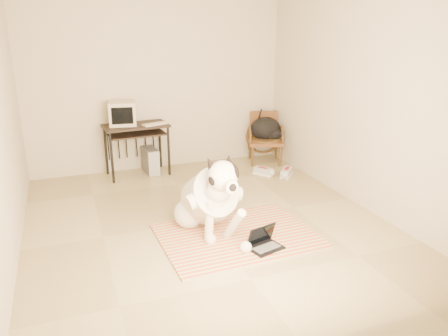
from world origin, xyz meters
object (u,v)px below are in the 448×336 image
pc_tower (151,161)px  computer_desk (136,132)px  laptop (264,242)px  crt_monitor (122,113)px  dog (209,199)px  backpack (267,129)px  rattan_chair (265,138)px

pc_tower → computer_desk: bearing=-174.0°
laptop → crt_monitor: bearing=108.5°
dog → pc_tower: 2.26m
pc_tower → backpack: (1.94, -0.09, 0.35)m
computer_desk → rattan_chair: rattan_chair is taller
crt_monitor → pc_tower: crt_monitor is taller
dog → crt_monitor: size_ratio=3.14×
computer_desk → pc_tower: size_ratio=2.24×
computer_desk → backpack: bearing=-1.8°
pc_tower → dog: bearing=-85.0°
crt_monitor → pc_tower: bearing=-8.0°
computer_desk → rattan_chair: (2.10, -0.07, -0.26)m
dog → computer_desk: size_ratio=1.39×
crt_monitor → pc_tower: (0.37, -0.05, -0.76)m
laptop → backpack: size_ratio=0.74×
pc_tower → rattan_chair: (1.90, -0.09, 0.21)m
dog → pc_tower: size_ratio=3.12×
laptop → dog: bearing=124.2°
laptop → pc_tower: pc_tower is taller
dog → crt_monitor: 2.43m
pc_tower → crt_monitor: bearing=172.0°
crt_monitor → rattan_chair: size_ratio=0.53×
laptop → computer_desk: computer_desk is taller
crt_monitor → computer_desk: bearing=-22.6°
dog → crt_monitor: bearing=103.9°
dog → crt_monitor: crt_monitor is taller
computer_desk → crt_monitor: crt_monitor is taller
dog → pc_tower: (-0.20, 2.25, -0.20)m
laptop → rattan_chair: 3.05m
rattan_chair → dog: bearing=-128.3°
dog → rattan_chair: size_ratio=1.66×
computer_desk → dog: bearing=-80.0°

